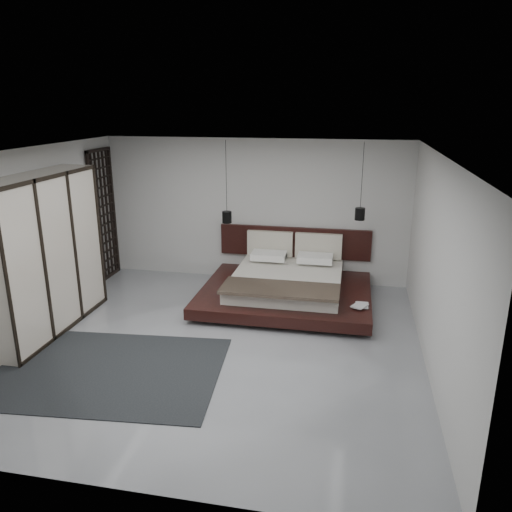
% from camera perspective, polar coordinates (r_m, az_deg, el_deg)
% --- Properties ---
extents(floor, '(6.00, 6.00, 0.00)m').
position_cam_1_polar(floor, '(7.58, -4.67, -9.97)').
color(floor, '#94979C').
rests_on(floor, ground).
extents(ceiling, '(6.00, 6.00, 0.00)m').
position_cam_1_polar(ceiling, '(6.78, -5.25, 11.60)').
color(ceiling, white).
rests_on(ceiling, wall_back).
extents(wall_back, '(6.00, 0.00, 6.00)m').
position_cam_1_polar(wall_back, '(9.88, -0.15, 5.21)').
color(wall_back, beige).
rests_on(wall_back, floor).
extents(wall_front, '(6.00, 0.00, 6.00)m').
position_cam_1_polar(wall_front, '(4.46, -15.77, -10.93)').
color(wall_front, beige).
rests_on(wall_front, floor).
extents(wall_left, '(0.00, 6.00, 6.00)m').
position_cam_1_polar(wall_left, '(8.37, -25.10, 1.35)').
color(wall_left, beige).
rests_on(wall_left, floor).
extents(wall_right, '(0.00, 6.00, 6.00)m').
position_cam_1_polar(wall_right, '(6.88, 19.86, -1.22)').
color(wall_right, beige).
rests_on(wall_right, floor).
extents(lattice_screen, '(0.05, 0.90, 2.60)m').
position_cam_1_polar(lattice_screen, '(10.38, -17.00, 4.48)').
color(lattice_screen, black).
rests_on(lattice_screen, floor).
extents(bed, '(2.97, 2.47, 1.11)m').
position_cam_1_polar(bed, '(9.01, 3.54, -3.31)').
color(bed, black).
rests_on(bed, floor).
extents(book_lower, '(0.22, 0.29, 0.03)m').
position_cam_1_polar(book_lower, '(8.32, 11.27, -5.51)').
color(book_lower, '#99724C').
rests_on(book_lower, bed).
extents(book_upper, '(0.31, 0.34, 0.02)m').
position_cam_1_polar(book_upper, '(8.28, 11.13, -5.43)').
color(book_upper, '#99724C').
rests_on(book_upper, book_lower).
extents(pendant_left, '(0.18, 0.18, 1.52)m').
position_cam_1_polar(pendant_left, '(9.38, -3.35, 4.50)').
color(pendant_left, black).
rests_on(pendant_left, ceiling).
extents(pendant_right, '(0.18, 0.18, 1.36)m').
position_cam_1_polar(pendant_right, '(9.06, 11.79, 4.76)').
color(pendant_right, black).
rests_on(pendant_right, ceiling).
extents(wardrobe, '(0.59, 2.50, 2.45)m').
position_cam_1_polar(wardrobe, '(8.27, -23.15, 0.14)').
color(wardrobe, beige).
rests_on(wardrobe, floor).
extents(rug, '(3.17, 2.39, 0.01)m').
position_cam_1_polar(rug, '(7.15, -16.51, -12.41)').
color(rug, black).
rests_on(rug, floor).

